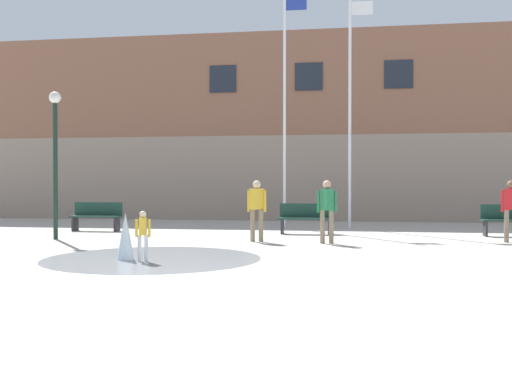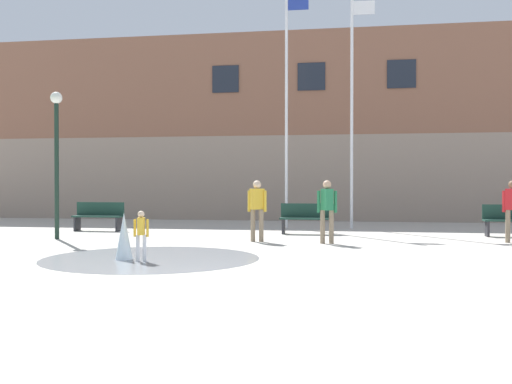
{
  "view_description": "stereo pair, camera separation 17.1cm",
  "coord_description": "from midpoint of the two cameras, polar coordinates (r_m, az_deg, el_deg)",
  "views": [
    {
      "loc": [
        1.61,
        -8.57,
        1.53
      ],
      "look_at": [
        -0.69,
        6.18,
        1.3
      ],
      "focal_mm": 42.0,
      "sensor_mm": 36.0,
      "label": 1
    },
    {
      "loc": [
        1.78,
        -8.54,
        1.53
      ],
      "look_at": [
        -0.69,
        6.18,
        1.3
      ],
      "focal_mm": 42.0,
      "sensor_mm": 36.0,
      "label": 2
    }
  ],
  "objects": [
    {
      "name": "ground_plane",
      "position": [
        8.86,
        -2.31,
        -9.06
      ],
      "size": [
        100.0,
        100.0,
        0.0
      ],
      "primitive_type": "plane",
      "color": "#B2ADA3"
    },
    {
      "name": "library_building",
      "position": [
        27.11,
        5.29,
        5.75
      ],
      "size": [
        36.0,
        6.05,
        7.66
      ],
      "color": "gray",
      "rests_on": "ground"
    },
    {
      "name": "splash_fountain",
      "position": [
        12.27,
        -11.27,
        -5.35
      ],
      "size": [
        4.38,
        4.38,
        0.93
      ],
      "color": "gray",
      "rests_on": "ground"
    },
    {
      "name": "park_bench_under_left_flagpole",
      "position": [
        19.68,
        -15.17,
        -2.21
      ],
      "size": [
        1.6,
        0.44,
        0.91
      ],
      "color": "#28282D",
      "rests_on": "ground"
    },
    {
      "name": "park_bench_center",
      "position": [
        17.95,
        4.49,
        -2.48
      ],
      "size": [
        1.6,
        0.44,
        0.91
      ],
      "color": "#28282D",
      "rests_on": "ground"
    },
    {
      "name": "park_bench_under_right_flagpole",
      "position": [
        18.5,
        22.84,
        -2.44
      ],
      "size": [
        1.6,
        0.44,
        0.91
      ],
      "color": "#28282D",
      "rests_on": "ground"
    },
    {
      "name": "adult_near_bench",
      "position": [
        15.15,
        6.45,
        -1.38
      ],
      "size": [
        0.5,
        0.39,
        1.59
      ],
      "rotation": [
        0.0,
        0.0,
        2.04
      ],
      "color": "#89755B",
      "rests_on": "ground"
    },
    {
      "name": "adult_in_red",
      "position": [
        15.53,
        -0.24,
        -1.32
      ],
      "size": [
        0.5,
        0.36,
        1.59
      ],
      "rotation": [
        0.0,
        0.0,
        -2.49
      ],
      "color": "#89755B",
      "rests_on": "ground"
    },
    {
      "name": "child_running",
      "position": [
        11.8,
        -11.13,
        -3.76
      ],
      "size": [
        0.31,
        0.23,
        0.99
      ],
      "rotation": [
        0.0,
        0.0,
        -1.37
      ],
      "color": "silver",
      "rests_on": "ground"
    },
    {
      "name": "teen_by_trashcan",
      "position": [
        16.62,
        22.85,
        -1.24
      ],
      "size": [
        0.5,
        0.29,
        1.59
      ],
      "rotation": [
        0.0,
        0.0,
        -0.31
      ],
      "color": "#89755B",
      "rests_on": "ground"
    },
    {
      "name": "flagpole_left",
      "position": [
        20.68,
        2.58,
        8.79
      ],
      "size": [
        0.8,
        0.1,
        8.26
      ],
      "color": "silver",
      "rests_on": "ground"
    },
    {
      "name": "flagpole_right",
      "position": [
        20.54,
        8.77,
        8.46
      ],
      "size": [
        0.8,
        0.1,
        8.0
      ],
      "color": "silver",
      "rests_on": "ground"
    },
    {
      "name": "lamp_post_left_lane",
      "position": [
        17.13,
        -18.85,
        4.42
      ],
      "size": [
        0.32,
        0.32,
        4.0
      ],
      "color": "#192D23",
      "rests_on": "ground"
    }
  ]
}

